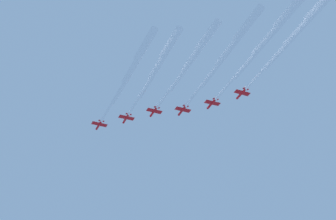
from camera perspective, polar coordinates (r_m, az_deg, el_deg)
The scene contains 6 objects.
jet_lead at distance 202.30m, azimuth -4.72°, elevation 5.52°, with size 67.68×46.94×3.79m.
jet_port_inner at distance 201.63m, azimuth -1.27°, elevation 5.98°, with size 63.41×41.97×3.80m.
jet_starboard_inner at distance 200.09m, azimuth 3.28°, elevation 6.92°, with size 61.97×43.04×3.81m.
jet_port_mid at distance 194.44m, azimuth 8.07°, elevation 7.94°, with size 66.78×44.89×3.81m.
jet_starboard_mid at distance 193.98m, azimuth 13.02°, elevation 9.29°, with size 68.99×47.03×3.86m.
jet_port_outer at distance 198.53m, azimuth 16.79°, elevation 10.04°, with size 65.02×43.92×3.80m.
Camera 1 is at (174.52, 26.44, 22.46)m, focal length 46.35 mm.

